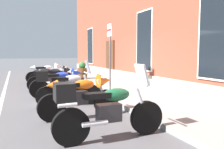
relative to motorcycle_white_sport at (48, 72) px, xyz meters
The scene contains 12 objects.
ground_plane 4.57m from the motorcycle_white_sport, 14.47° to the left, with size 140.00×140.00×0.00m, color #4C4C4F.
sidewalk 4.96m from the motorcycle_white_sport, 27.30° to the left, with size 27.94×2.26×0.13m, color gray.
lane_stripe 4.88m from the motorcycle_white_sport, 25.25° to the right, with size 27.94×0.12×0.01m, color silver.
motorcycle_white_sport is the anchor object (origin of this frame).
motorcycle_grey_naked 1.45m from the motorcycle_white_sport, ahead, with size 0.62×2.17×0.95m.
motorcycle_black_sport 2.89m from the motorcycle_white_sport, ahead, with size 0.62×2.05×1.06m.
motorcycle_blue_sport 4.28m from the motorcycle_white_sport, ahead, with size 0.62×2.13×1.03m.
motorcycle_silver_touring 5.88m from the motorcycle_white_sport, ahead, with size 0.65×1.98×1.36m.
motorcycle_orange_sport 7.27m from the motorcycle_white_sport, ahead, with size 0.62×2.05×1.07m.
motorcycle_green_touring 8.87m from the motorcycle_white_sport, ahead, with size 0.62×2.14×1.38m.
parking_sign 5.39m from the motorcycle_white_sport, 17.06° to the left, with size 0.36×0.07×2.53m.
barrel_planter 1.94m from the motorcycle_white_sport, 91.23° to the left, with size 0.59×0.59×0.96m.
Camera 1 is at (8.19, -2.74, 1.57)m, focal length 36.27 mm.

